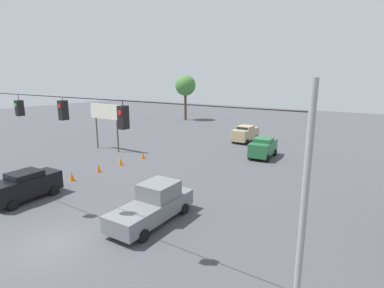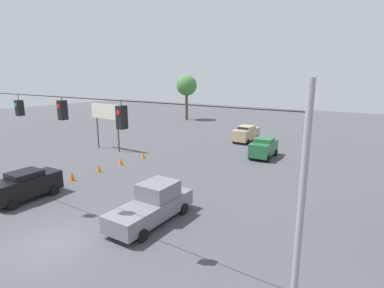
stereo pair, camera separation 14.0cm
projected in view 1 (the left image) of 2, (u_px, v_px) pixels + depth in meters
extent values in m
plane|color=#47474C|center=(53.00, 244.00, 14.49)|extent=(140.00, 140.00, 0.00)
cylinder|color=#939399|center=(303.00, 218.00, 8.57)|extent=(0.20, 0.20, 7.90)
cylinder|color=black|center=(62.00, 97.00, 13.94)|extent=(22.26, 0.04, 0.04)
cube|color=black|center=(123.00, 117.00, 11.91)|extent=(0.32, 0.36, 0.93)
cylinder|color=black|center=(123.00, 103.00, 11.79)|extent=(0.03, 0.03, 0.20)
cylinder|color=red|center=(119.00, 113.00, 11.71)|extent=(0.20, 0.02, 0.20)
cube|color=black|center=(63.00, 110.00, 14.07)|extent=(0.32, 0.36, 0.92)
cylinder|color=black|center=(62.00, 99.00, 13.96)|extent=(0.03, 0.03, 0.16)
cylinder|color=red|center=(59.00, 106.00, 13.87)|extent=(0.20, 0.02, 0.20)
cube|color=black|center=(20.00, 108.00, 16.27)|extent=(0.32, 0.36, 0.85)
cylinder|color=black|center=(18.00, 97.00, 16.14)|extent=(0.03, 0.03, 0.32)
cylinder|color=green|center=(16.00, 105.00, 16.07)|extent=(0.20, 0.02, 0.20)
cube|color=tan|center=(245.00, 134.00, 37.43)|extent=(1.85, 4.52, 1.32)
cube|color=tan|center=(245.00, 127.00, 37.25)|extent=(1.70, 1.99, 0.36)
cube|color=black|center=(242.00, 128.00, 36.44)|extent=(1.48, 0.02, 0.25)
cylinder|color=black|center=(233.00, 140.00, 36.89)|extent=(0.22, 0.64, 0.64)
cylinder|color=black|center=(247.00, 142.00, 35.89)|extent=(0.22, 0.64, 0.64)
cylinder|color=black|center=(243.00, 136.00, 39.27)|extent=(0.22, 0.64, 0.64)
cylinder|color=black|center=(256.00, 138.00, 38.27)|extent=(0.22, 0.64, 0.64)
cube|color=black|center=(26.00, 186.00, 19.59)|extent=(1.97, 4.39, 1.24)
cube|color=black|center=(24.00, 174.00, 19.41)|extent=(1.70, 1.98, 0.36)
cube|color=black|center=(9.00, 179.00, 18.61)|extent=(1.38, 0.10, 0.25)
cylinder|color=black|center=(13.00, 205.00, 18.12)|extent=(0.26, 0.65, 0.64)
cylinder|color=black|center=(39.00, 186.00, 21.32)|extent=(0.26, 0.65, 0.64)
cylinder|color=black|center=(54.00, 191.00, 20.47)|extent=(0.26, 0.65, 0.64)
cube|color=slate|center=(152.00, 209.00, 16.56)|extent=(2.08, 5.61, 0.90)
cube|color=slate|center=(159.00, 190.00, 16.91)|extent=(1.83, 2.05, 0.90)
cube|color=black|center=(170.00, 185.00, 17.75)|extent=(1.55, 0.06, 0.63)
cylinder|color=black|center=(184.00, 209.00, 17.65)|extent=(0.24, 0.65, 0.64)
cylinder|color=black|center=(159.00, 202.00, 18.65)|extent=(0.24, 0.65, 0.64)
cylinder|color=black|center=(144.00, 236.00, 14.66)|extent=(0.24, 0.65, 0.64)
cylinder|color=black|center=(116.00, 225.00, 15.67)|extent=(0.24, 0.65, 0.64)
cube|color=#236038|center=(263.00, 148.00, 30.03)|extent=(2.11, 4.19, 1.31)
cube|color=#236038|center=(263.00, 140.00, 29.85)|extent=(1.81, 1.90, 0.36)
cube|color=black|center=(266.00, 138.00, 30.61)|extent=(1.47, 0.12, 0.25)
cylinder|color=black|center=(275.00, 152.00, 30.85)|extent=(0.26, 0.65, 0.64)
cylinder|color=black|center=(258.00, 150.00, 31.74)|extent=(0.26, 0.65, 0.64)
cylinder|color=black|center=(268.00, 158.00, 28.61)|extent=(0.26, 0.65, 0.64)
cylinder|color=black|center=(250.00, 156.00, 29.50)|extent=(0.26, 0.65, 0.64)
cone|color=orange|center=(37.00, 186.00, 21.11)|extent=(0.38, 0.38, 0.74)
cone|color=orange|center=(72.00, 176.00, 23.30)|extent=(0.38, 0.38, 0.74)
cone|color=orange|center=(98.00, 168.00, 25.45)|extent=(0.38, 0.38, 0.74)
cone|color=orange|center=(121.00, 161.00, 27.45)|extent=(0.38, 0.38, 0.74)
cone|color=orange|center=(143.00, 155.00, 29.67)|extent=(0.38, 0.38, 0.74)
cylinder|color=#4C473D|center=(118.00, 136.00, 32.02)|extent=(0.16, 0.16, 3.47)
cylinder|color=#4C473D|center=(97.00, 133.00, 33.85)|extent=(0.16, 0.16, 3.47)
cube|color=silver|center=(106.00, 112.00, 32.38)|extent=(4.82, 0.12, 1.60)
cylinder|color=#4C3823|center=(185.00, 106.00, 56.28)|extent=(0.47, 0.47, 5.39)
sphere|color=#427A38|center=(185.00, 85.00, 55.47)|extent=(3.80, 3.80, 3.80)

